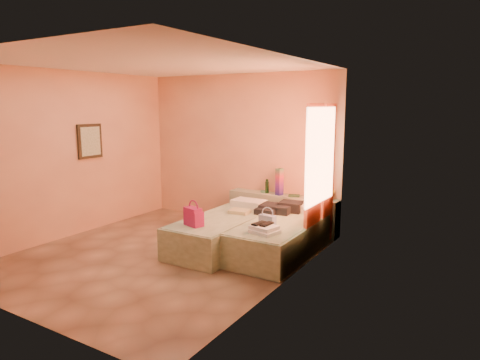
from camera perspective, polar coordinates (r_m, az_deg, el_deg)
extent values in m
plane|color=tan|center=(6.64, -10.25, -9.78)|extent=(4.50, 4.50, 0.00)
cube|color=#EDAF7E|center=(8.12, 0.00, 4.12)|extent=(4.00, 0.02, 2.80)
cube|color=#EDAF7E|center=(7.78, -21.71, 3.16)|extent=(0.02, 4.50, 2.80)
cube|color=#EDAF7E|center=(5.21, 6.02, 0.78)|extent=(0.02, 4.50, 2.80)
cube|color=silver|center=(6.29, -11.06, 15.02)|extent=(4.00, 4.50, 0.02)
cube|color=#FFCC9E|center=(6.35, 10.70, 3.22)|extent=(0.02, 1.10, 1.40)
cube|color=#DE5935|center=(6.27, 9.77, -0.06)|extent=(0.05, 0.55, 2.20)
cube|color=#DE5935|center=(6.83, 11.62, 0.69)|extent=(0.05, 0.45, 2.20)
cube|color=black|center=(7.99, -19.39, 4.90)|extent=(0.04, 0.50, 0.60)
cube|color=gold|center=(7.41, 10.22, 3.79)|extent=(0.25, 0.04, 0.30)
cube|color=#949E81|center=(7.72, 5.64, -4.35)|extent=(2.05, 0.30, 0.65)
cube|color=#B1C59E|center=(6.78, -2.23, -6.98)|extent=(0.91, 2.01, 0.50)
cube|color=#B1C59E|center=(6.54, 5.49, -7.67)|extent=(0.91, 2.01, 0.50)
cylinder|color=#133418|center=(7.75, 3.62, -0.87)|extent=(0.07, 0.07, 0.24)
cube|color=#B51656|center=(7.58, 5.28, -0.25)|extent=(0.13, 0.13, 0.48)
cylinder|color=#4E8F6B|center=(7.84, 3.19, -1.53)|extent=(0.16, 0.16, 0.03)
cube|color=#294E2C|center=(7.52, 7.22, -2.09)|extent=(0.22, 0.19, 0.03)
cube|color=silver|center=(7.35, 11.79, -1.64)|extent=(0.21, 0.21, 0.25)
cube|color=#B51656|center=(6.24, -6.20, -4.86)|extent=(0.32, 0.24, 0.27)
cube|color=tan|center=(6.94, -0.04, -4.20)|extent=(0.34, 0.29, 0.05)
cube|color=black|center=(6.99, 5.18, -3.70)|extent=(0.61, 0.61, 0.16)
cube|color=#4462A4|center=(6.22, 3.67, -5.41)|extent=(0.26, 0.14, 0.16)
cube|color=white|center=(5.87, 3.31, -6.64)|extent=(0.41, 0.37, 0.10)
cube|color=black|center=(5.92, 3.02, -5.86)|extent=(0.22, 0.27, 0.02)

